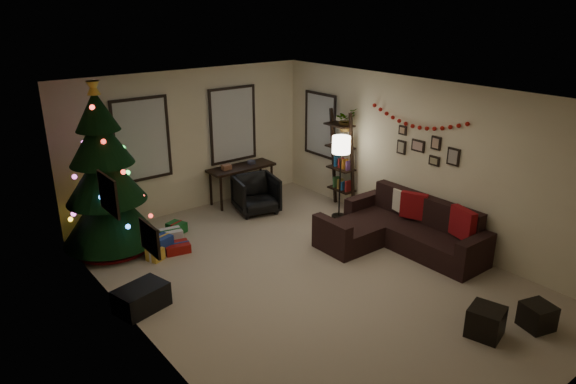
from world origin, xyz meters
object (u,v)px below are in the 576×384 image
object	(u,v)px
sofa	(400,231)
desk_chair	(256,194)
christmas_tree	(105,181)
desk	(241,170)
bookshelf	(342,162)

from	to	relation	value
sofa	desk_chair	world-z (taller)	sofa
christmas_tree	desk	xyz separation A→B (m)	(2.88, 0.48, -0.52)
sofa	desk	world-z (taller)	sofa
desk	desk_chair	distance (m)	0.72
christmas_tree	bookshelf	xyz separation A→B (m)	(4.22, -1.01, -0.23)
desk	desk_chair	xyz separation A→B (m)	(-0.10, -0.65, -0.29)
christmas_tree	desk_chair	size ratio (longest dim) A/B	3.91
christmas_tree	bookshelf	bearing A→B (deg)	-13.47
sofa	bookshelf	world-z (taller)	bookshelf
sofa	bookshelf	size ratio (longest dim) A/B	1.27
christmas_tree	desk	size ratio (longest dim) A/B	2.06
sofa	desk_chair	xyz separation A→B (m)	(-1.00, 2.72, 0.10)
bookshelf	desk	bearing A→B (deg)	131.86
desk	sofa	bearing A→B (deg)	-74.97
desk	bookshelf	size ratio (longest dim) A/B	0.71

